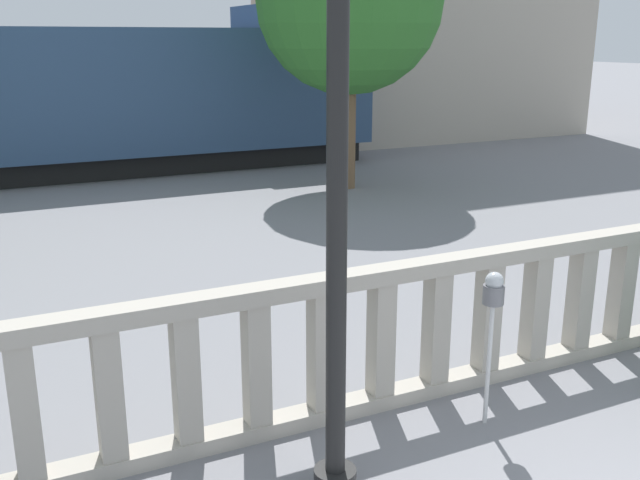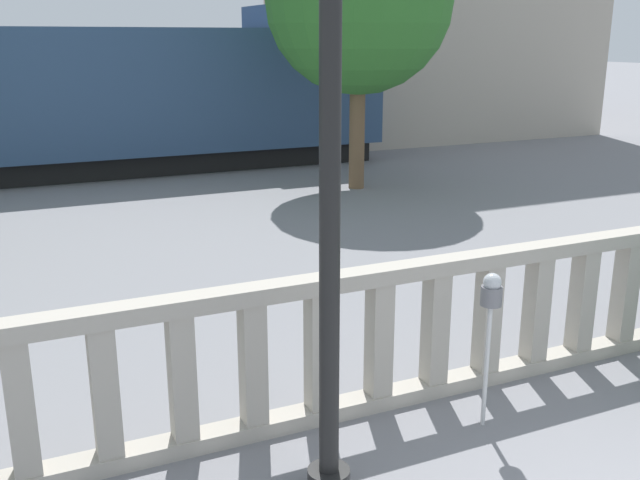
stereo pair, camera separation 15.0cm
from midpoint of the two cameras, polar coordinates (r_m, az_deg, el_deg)
The scene contains 4 objects.
balustrade at distance 6.87m, azimuth 8.65°, elevation -6.91°, with size 12.89×0.24×1.37m.
lamppost at distance 4.68m, azimuth 0.49°, elevation 13.20°, with size 0.39×0.39×5.28m.
parking_meter at distance 6.26m, azimuth 13.00°, elevation -4.82°, with size 0.18×0.18×1.42m.
train_far at distance 30.60m, azimuth -10.03°, elevation 12.75°, with size 23.24×2.82×4.01m.
Camera 1 is at (-3.71, -1.93, 3.32)m, focal length 40.00 mm.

